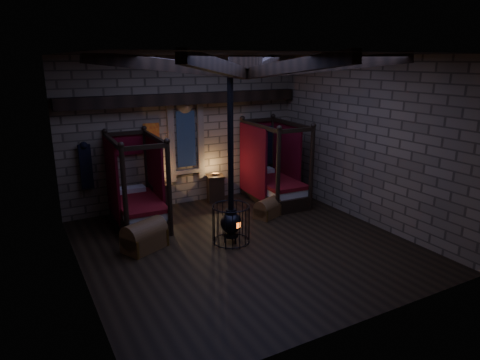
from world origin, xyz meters
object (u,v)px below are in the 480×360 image
trunk_left (144,237)px  stove (231,219)px  bed_right (273,182)px  bed_left (138,203)px  trunk_right (268,209)px

trunk_left → stove: size_ratio=0.27×
trunk_left → bed_right: bearing=-5.5°
bed_left → trunk_right: bed_left is taller
bed_right → trunk_left: bearing=-158.4°
stove → bed_right: bearing=21.1°
bed_left → bed_right: size_ratio=0.97×
bed_right → trunk_left: size_ratio=2.16×
bed_right → stove: 3.26m
bed_right → trunk_left: (-4.36, -1.51, -0.28)m
trunk_left → bed_left: bearing=54.4°
bed_left → stove: (1.56, -2.18, 0.01)m
bed_left → trunk_left: (-0.31, -1.60, -0.26)m
trunk_right → stove: 1.93m
trunk_right → bed_left: bearing=136.6°
bed_left → trunk_left: size_ratio=2.08×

